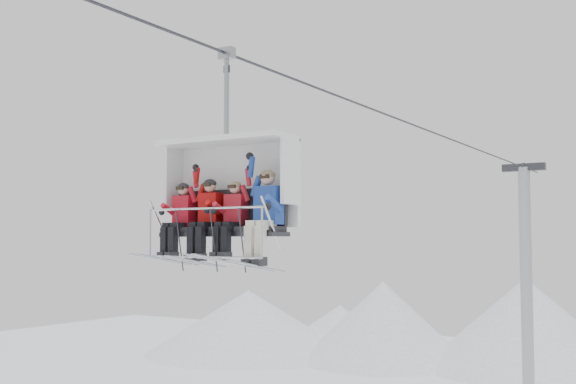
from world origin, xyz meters
The scene contains 8 objects.
ridgeline centered at (-1.58, 42.05, 2.84)m, with size 72.00×21.00×7.00m.
lift_tower_right centered at (0.00, 22.00, 5.78)m, with size 2.00×1.80×13.48m.
haul_cable centered at (0.00, 0.00, 13.30)m, with size 0.06×0.06×50.00m, color #313136.
chairlift_carrier centered at (0.00, -2.13, 10.75)m, with size 2.73×1.17×3.98m.
skier_far_left centered at (-0.94, -2.45, 10.20)m, with size 0.39×1.69×1.58m.
skier_center_left centered at (-0.30, -2.45, 10.22)m, with size 0.42×1.69×1.65m.
skier_center_right centered at (0.27, -2.46, 10.19)m, with size 0.39×1.69×1.55m.
skier_far_right centered at (0.99, -2.44, 10.27)m, with size 0.47×1.69×1.81m.
Camera 1 is at (7.91, -13.24, 9.71)m, focal length 45.00 mm.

